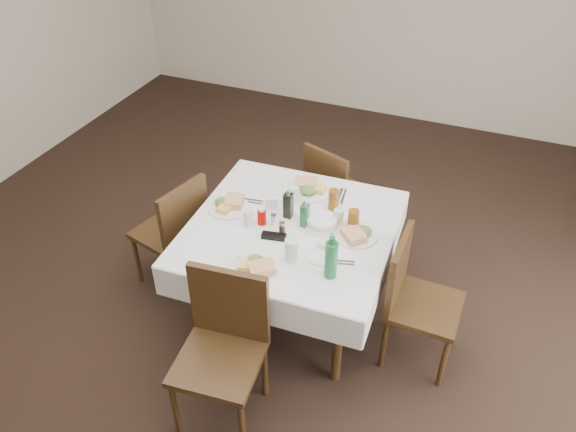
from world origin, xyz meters
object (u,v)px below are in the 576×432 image
object	(u,v)px
water_e	(338,217)
ketchup_bottle	(262,216)
oil_cruet_green	(305,214)
water_w	(248,218)
dining_table	(291,236)
chair_west	(176,228)
chair_east	(412,294)
water_s	(291,250)
coffee_mug	(272,203)
oil_cruet_dark	(288,204)
chair_south	(224,339)
water_n	(294,195)
bread_basket	(322,223)
green_bottle	(331,259)
chair_north	(332,188)

from	to	relation	value
water_e	ketchup_bottle	distance (m)	0.49
oil_cruet_green	water_w	bearing A→B (deg)	-158.77
dining_table	water_e	bearing A→B (deg)	25.20
chair_west	water_w	world-z (taller)	chair_west
chair_east	water_s	world-z (taller)	chair_east
chair_west	coffee_mug	xyz separation A→B (m)	(0.67, 0.17, 0.29)
water_w	oil_cruet_dark	size ratio (longest dim) A/B	0.51
chair_south	chair_east	world-z (taller)	chair_south
oil_cruet_green	ketchup_bottle	distance (m)	0.28
oil_cruet_dark	water_n	bearing A→B (deg)	97.98
water_s	oil_cruet_green	world-z (taller)	oil_cruet_green
bread_basket	ketchup_bottle	bearing A→B (deg)	-163.06
water_e	water_w	distance (m)	0.58
water_w	oil_cruet_green	size ratio (longest dim) A/B	0.55
oil_cruet_dark	coffee_mug	xyz separation A→B (m)	(-0.14, 0.04, -0.05)
chair_west	water_e	distance (m)	1.19
chair_south	green_bottle	xyz separation A→B (m)	(0.45, 0.50, 0.33)
water_n	water_e	world-z (taller)	same
chair_north	water_e	xyz separation A→B (m)	(0.28, -0.76, 0.32)
chair_north	ketchup_bottle	xyz separation A→B (m)	(-0.18, -0.94, 0.32)
chair_west	water_s	xyz separation A→B (m)	(0.99, -0.26, 0.32)
chair_east	green_bottle	distance (m)	0.65
dining_table	water_s	distance (m)	0.36
chair_north	green_bottle	distance (m)	1.35
bread_basket	coffee_mug	world-z (taller)	coffee_mug
coffee_mug	water_n	bearing A→B (deg)	48.48
oil_cruet_green	coffee_mug	xyz separation A→B (m)	(-0.27, 0.09, -0.05)
chair_north	chair_west	distance (m)	1.26
chair_north	water_e	bearing A→B (deg)	-69.93
chair_south	water_e	distance (m)	1.07
dining_table	chair_south	bearing A→B (deg)	-94.40
chair_south	oil_cruet_green	world-z (taller)	oil_cruet_green
water_e	chair_south	bearing A→B (deg)	-109.11
chair_west	coffee_mug	distance (m)	0.75
water_n	water_e	size ratio (longest dim) A/B	1.01
water_s	coffee_mug	world-z (taller)	water_s
oil_cruet_green	green_bottle	size ratio (longest dim) A/B	0.73
water_s	oil_cruet_dark	xyz separation A→B (m)	(-0.18, 0.39, 0.02)
water_e	bread_basket	size ratio (longest dim) A/B	0.54
water_e	oil_cruet_green	bearing A→B (deg)	-154.40
chair_south	coffee_mug	size ratio (longest dim) A/B	7.12
coffee_mug	dining_table	bearing A→B (deg)	-33.76
bread_basket	oil_cruet_dark	bearing A→B (deg)	174.33
water_e	ketchup_bottle	bearing A→B (deg)	-158.78
chair_south	oil_cruet_green	xyz separation A→B (m)	(0.14, 0.88, 0.30)
chair_north	water_e	distance (m)	0.87
dining_table	water_n	size ratio (longest dim) A/B	11.56
water_s	bread_basket	world-z (taller)	water_s
water_w	dining_table	bearing A→B (deg)	20.32
water_n	coffee_mug	size ratio (longest dim) A/B	0.86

